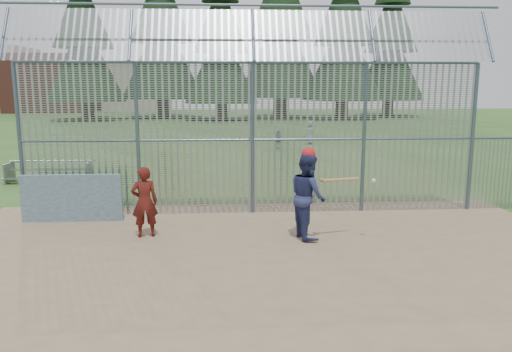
{
  "coord_description": "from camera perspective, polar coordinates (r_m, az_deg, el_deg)",
  "views": [
    {
      "loc": [
        -0.73,
        -9.62,
        3.46
      ],
      "look_at": [
        0.0,
        2.0,
        1.3
      ],
      "focal_mm": 35.0,
      "sensor_mm": 36.0,
      "label": 1
    }
  ],
  "objects": [
    {
      "name": "batter",
      "position": [
        11.24,
        5.93,
        -2.28
      ],
      "size": [
        0.91,
        1.07,
        1.93
      ],
      "primitive_type": "imported",
      "rotation": [
        0.0,
        0.0,
        1.79
      ],
      "color": "navy",
      "rests_on": "dirt_infield"
    },
    {
      "name": "backstop_fence",
      "position": [
        13.34,
        7.43,
        5.69
      ],
      "size": [
        20.09,
        0.81,
        5.3
      ],
      "color": "#47566B",
      "rests_on": "ground"
    },
    {
      "name": "ground",
      "position": [
        10.25,
        0.71,
        -9.22
      ],
      "size": [
        120.0,
        120.0,
        0.0
      ],
      "primitive_type": "plane",
      "color": "#2D511E",
      "rests_on": "ground"
    },
    {
      "name": "bg_kid_seated",
      "position": [
        26.73,
        2.57,
        4.16
      ],
      "size": [
        0.65,
        0.52,
        1.03
      ],
      "primitive_type": "imported",
      "rotation": [
        0.0,
        0.0,
        2.62
      ],
      "color": "slate",
      "rests_on": "ground"
    },
    {
      "name": "trash_can",
      "position": [
        14.87,
        5.79,
        -1.5
      ],
      "size": [
        0.56,
        0.56,
        0.82
      ],
      "color": "gray",
      "rests_on": "ground"
    },
    {
      "name": "conifer_row",
      "position": [
        51.73,
        -0.66,
        18.69
      ],
      "size": [
        38.48,
        12.26,
        20.2
      ],
      "color": "#332319",
      "rests_on": "ground"
    },
    {
      "name": "dugout_wall",
      "position": [
        13.41,
        -20.3,
        -2.38
      ],
      "size": [
        2.5,
        0.12,
        1.2
      ],
      "primitive_type": "cube",
      "color": "#38566B",
      "rests_on": "dirt_infield"
    },
    {
      "name": "batting_gear",
      "position": [
        11.07,
        6.6,
        2.05
      ],
      "size": [
        1.57,
        0.59,
        0.75
      ],
      "color": "#B3171E",
      "rests_on": "ground"
    },
    {
      "name": "onlooker",
      "position": [
        11.56,
        -12.62,
        -2.91
      ],
      "size": [
        0.66,
        0.5,
        1.62
      ],
      "primitive_type": "imported",
      "rotation": [
        0.0,
        0.0,
        3.35
      ],
      "color": "maroon",
      "rests_on": "dirt_infield"
    },
    {
      "name": "dirt_infield",
      "position": [
        9.78,
        0.94,
        -10.15
      ],
      "size": [
        14.0,
        10.0,
        0.02
      ],
      "primitive_type": "cube",
      "color": "#756047",
      "rests_on": "ground"
    },
    {
      "name": "distant_buildings",
      "position": [
        69.82,
        -22.71,
        9.81
      ],
      "size": [
        26.5,
        10.5,
        8.0
      ],
      "color": "brown",
      "rests_on": "ground"
    },
    {
      "name": "bg_kid_standing",
      "position": [
        29.11,
        6.12,
        4.96
      ],
      "size": [
        0.8,
        0.75,
        1.37
      ],
      "primitive_type": "imported",
      "rotation": [
        0.0,
        0.0,
        3.8
      ],
      "color": "slate",
      "rests_on": "ground"
    },
    {
      "name": "bleacher",
      "position": [
        19.26,
        -22.53,
        0.58
      ],
      "size": [
        3.0,
        0.95,
        0.72
      ],
      "color": "slate",
      "rests_on": "ground"
    }
  ]
}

